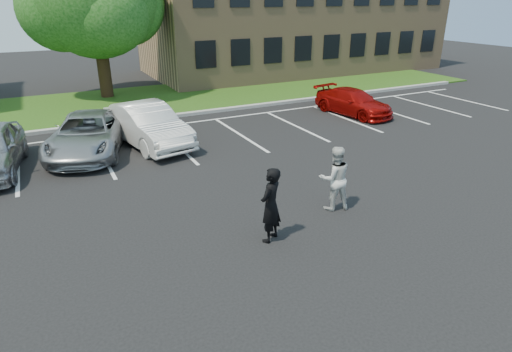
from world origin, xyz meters
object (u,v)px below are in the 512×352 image
at_px(man_white_shirt, 335,178).
at_px(car_white_sedan, 148,125).
at_px(car_silver_minivan, 88,134).
at_px(man_black_suit, 271,205).
at_px(car_red_compact, 353,102).
at_px(office_building, 294,14).

height_order(man_white_shirt, car_white_sedan, man_white_shirt).
bearing_deg(man_white_shirt, car_silver_minivan, -41.57).
height_order(man_black_suit, man_white_shirt, man_black_suit).
xyz_separation_m(car_silver_minivan, car_red_compact, (12.35, -0.04, -0.11)).
bearing_deg(car_silver_minivan, man_white_shirt, -37.24).
height_order(office_building, man_black_suit, office_building).
height_order(man_black_suit, car_white_sedan, man_black_suit).
height_order(man_white_shirt, car_silver_minivan, man_white_shirt).
bearing_deg(car_silver_minivan, office_building, 56.82).
xyz_separation_m(man_white_shirt, car_red_compact, (7.01, 7.85, -0.29)).
distance_m(car_silver_minivan, car_red_compact, 12.35).
xyz_separation_m(man_white_shirt, car_white_sedan, (-3.14, 7.79, -0.10)).
xyz_separation_m(car_white_sedan, car_red_compact, (10.15, 0.06, -0.19)).
bearing_deg(car_white_sedan, man_black_suit, -95.87).
bearing_deg(office_building, car_white_sedan, -137.76).
relative_size(man_black_suit, car_white_sedan, 0.38).
xyz_separation_m(office_building, man_black_suit, (-14.15, -22.03, -3.23)).
distance_m(car_white_sedan, car_red_compact, 10.16).
xyz_separation_m(man_black_suit, car_white_sedan, (-0.80, 8.46, -0.13)).
xyz_separation_m(office_building, car_white_sedan, (-14.95, -13.57, -3.36)).
relative_size(office_building, man_white_shirt, 12.43).
height_order(office_building, car_white_sedan, office_building).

